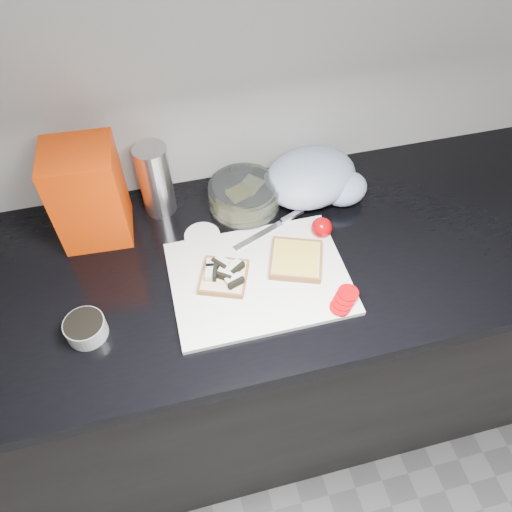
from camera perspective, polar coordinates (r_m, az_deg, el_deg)
The scene contains 14 objects.
base_cabinet at distance 1.58m, azimuth -1.17°, elevation -11.01°, with size 3.50×0.60×0.86m, color black.
countertop at distance 1.20m, azimuth -1.51°, elevation -0.82°, with size 3.50×0.64×0.04m, color black.
cutting_board at distance 1.14m, azimuth 0.37°, elevation -2.52°, with size 0.40×0.30×0.01m, color white.
bread_left at distance 1.13m, azimuth -3.70°, elevation -2.21°, with size 0.14×0.14×0.03m.
bread_right at distance 1.16m, azimuth 4.60°, elevation -0.41°, with size 0.16×0.16×0.02m.
tomato_slices at distance 1.11m, azimuth 10.04°, elevation -4.98°, with size 0.08×0.08×0.02m.
knife at distance 1.24m, azimuth 2.56°, elevation 3.68°, with size 0.20×0.10×0.01m.
seed_tub at distance 1.11m, azimuth -18.91°, elevation -7.76°, with size 0.09×0.09×0.04m.
tub_lid at distance 1.24m, azimuth -6.16°, elevation 2.31°, with size 0.09×0.09×0.01m, color white.
glass_bowl at distance 1.28m, azimuth -1.35°, elevation 6.70°, with size 0.18×0.18×0.08m.
bread_bag at distance 1.22m, azimuth -18.60°, elevation 6.72°, with size 0.16×0.15×0.25m, color #F24304.
steel_canister at distance 1.26m, azimuth -11.42°, elevation 8.50°, with size 0.08×0.08×0.19m, color silver.
grocery_bag at distance 1.31m, azimuth 6.78°, elevation 8.78°, with size 0.31×0.27×0.11m.
whole_tomatoes at distance 1.23m, azimuth 7.51°, elevation 3.22°, with size 0.05×0.05×0.05m.
Camera 1 is at (-0.15, 0.47, 1.82)m, focal length 35.00 mm.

